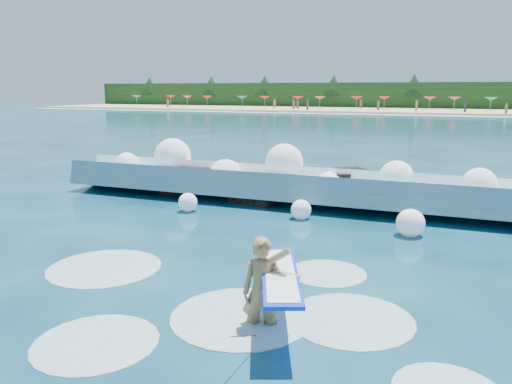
% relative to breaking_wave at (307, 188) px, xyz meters
% --- Properties ---
extents(ground, '(200.00, 200.00, 0.00)m').
position_rel_breaking_wave_xyz_m(ground, '(-1.62, -6.34, -0.53)').
color(ground, '#072938').
rests_on(ground, ground).
extents(beach, '(140.00, 20.00, 0.40)m').
position_rel_breaking_wave_xyz_m(beach, '(-1.62, 71.66, -0.33)').
color(beach, tan).
rests_on(beach, ground).
extents(wet_band, '(140.00, 5.00, 0.08)m').
position_rel_breaking_wave_xyz_m(wet_band, '(-1.62, 60.66, -0.49)').
color(wet_band, silver).
rests_on(wet_band, ground).
extents(treeline, '(140.00, 4.00, 5.00)m').
position_rel_breaking_wave_xyz_m(treeline, '(-1.62, 81.66, 1.97)').
color(treeline, black).
rests_on(treeline, ground).
extents(breaking_wave, '(17.64, 2.76, 1.52)m').
position_rel_breaking_wave_xyz_m(breaking_wave, '(0.00, 0.00, 0.00)').
color(breaking_wave, teal).
rests_on(breaking_wave, ground).
extents(rock_cluster, '(8.13, 3.15, 1.26)m').
position_rel_breaking_wave_xyz_m(rock_cluster, '(-1.98, 0.29, -0.13)').
color(rock_cluster, black).
rests_on(rock_cluster, ground).
extents(surfer_with_board, '(1.45, 2.96, 1.81)m').
position_rel_breaking_wave_xyz_m(surfer_with_board, '(1.92, -8.96, 0.14)').
color(surfer_with_board, olive).
rests_on(surfer_with_board, ground).
extents(wave_spray, '(15.08, 3.99, 2.01)m').
position_rel_breaking_wave_xyz_m(wave_spray, '(-0.19, -0.14, 0.47)').
color(wave_spray, white).
rests_on(wave_spray, ground).
extents(surf_foam, '(8.98, 6.02, 0.12)m').
position_rel_breaking_wave_xyz_m(surf_foam, '(0.74, -8.42, -0.53)').
color(surf_foam, silver).
rests_on(surf_foam, ground).
extents(beach_umbrellas, '(113.56, 5.67, 0.50)m').
position_rel_breaking_wave_xyz_m(beach_umbrellas, '(-1.70, 73.11, 1.72)').
color(beach_umbrellas, '#168A7B').
rests_on(beach_umbrellas, ground).
extents(beachgoers, '(93.64, 13.26, 1.94)m').
position_rel_breaking_wave_xyz_m(beachgoers, '(6.81, 69.18, 0.60)').
color(beachgoers, '#3F332D').
rests_on(beachgoers, ground).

